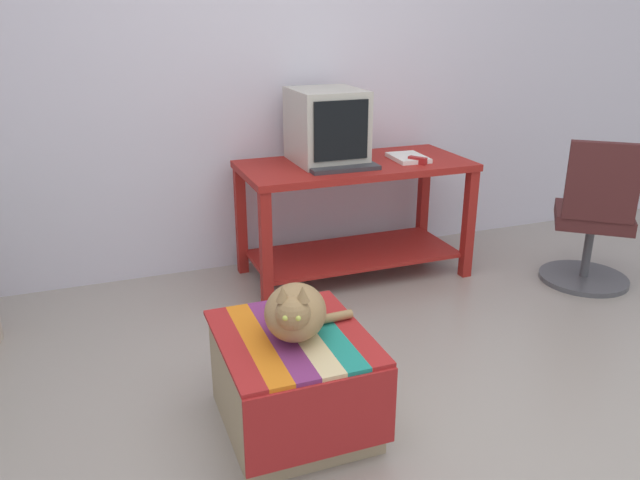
{
  "coord_description": "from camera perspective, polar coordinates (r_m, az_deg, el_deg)",
  "views": [
    {
      "loc": [
        -1.02,
        -1.72,
        1.57
      ],
      "look_at": [
        -0.05,
        0.85,
        0.55
      ],
      "focal_mm": 35.16,
      "sensor_mm": 36.0,
      "label": 1
    }
  ],
  "objects": [
    {
      "name": "stapler",
      "position": [
        3.73,
        8.86,
        7.18
      ],
      "size": [
        0.09,
        0.11,
        0.04
      ],
      "primitive_type": "cube",
      "rotation": [
        0.0,
        0.0,
        0.58
      ],
      "color": "#A31E1E",
      "rests_on": "desk"
    },
    {
      "name": "back_wall",
      "position": [
        3.91,
        -5.79,
        16.33
      ],
      "size": [
        8.0,
        0.1,
        2.6
      ],
      "primitive_type": "cube",
      "color": "silver",
      "rests_on": "ground_plane"
    },
    {
      "name": "book",
      "position": [
        3.83,
        8.03,
        7.43
      ],
      "size": [
        0.2,
        0.27,
        0.03
      ],
      "primitive_type": "cube",
      "rotation": [
        0.0,
        0.0,
        -0.05
      ],
      "color": "white",
      "rests_on": "desk"
    },
    {
      "name": "office_chair",
      "position": [
        3.99,
        23.59,
        1.38
      ],
      "size": [
        0.59,
        0.59,
        0.89
      ],
      "rotation": [
        0.0,
        0.0,
        2.46
      ],
      "color": "#4C4C51",
      "rests_on": "ground_plane"
    },
    {
      "name": "cat",
      "position": [
        2.35,
        -2.23,
        -6.54
      ],
      "size": [
        0.42,
        0.38,
        0.26
      ],
      "rotation": [
        0.0,
        0.0,
        -0.39
      ],
      "color": "#9E7A4C",
      "rests_on": "ottoman_with_blanket"
    },
    {
      "name": "desk",
      "position": [
        3.79,
        3.15,
        3.72
      ],
      "size": [
        1.36,
        0.63,
        0.71
      ],
      "rotation": [
        0.0,
        0.0,
        0.0
      ],
      "color": "maroon",
      "rests_on": "ground_plane"
    },
    {
      "name": "keyboard",
      "position": [
        3.55,
        2.16,
        6.58
      ],
      "size": [
        0.4,
        0.16,
        0.02
      ],
      "primitive_type": "cube",
      "rotation": [
        0.0,
        0.0,
        -0.02
      ],
      "color": "#333338",
      "rests_on": "desk"
    },
    {
      "name": "tv_monitor",
      "position": [
        3.71,
        0.6,
        10.27
      ],
      "size": [
        0.39,
        0.45,
        0.42
      ],
      "rotation": [
        0.0,
        0.0,
        0.0
      ],
      "color": "#BCB7A8",
      "rests_on": "desk"
    },
    {
      "name": "ground_plane",
      "position": [
        2.54,
        8.26,
        -18.05
      ],
      "size": [
        14.0,
        14.0,
        0.0
      ],
      "primitive_type": "plane",
      "color": "#9E9389"
    },
    {
      "name": "ottoman_with_blanket",
      "position": [
        2.51,
        -2.44,
        -12.63
      ],
      "size": [
        0.56,
        0.66,
        0.4
      ],
      "color": "tan",
      "rests_on": "ground_plane"
    }
  ]
}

